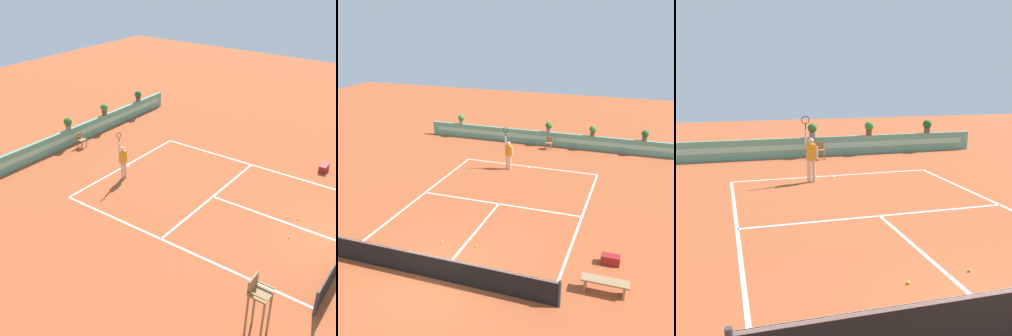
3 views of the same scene
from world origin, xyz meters
The scene contains 14 objects.
ground_plane centered at (0.00, 6.00, 0.00)m, with size 60.00×60.00×0.00m, color #A84C28.
court_lines centered at (0.00, 6.72, 0.00)m, with size 8.32×11.94×0.01m.
net centered at (0.00, 0.00, 0.51)m, with size 8.92×0.10×1.00m.
back_wall_barrier centered at (0.00, 16.39, 0.50)m, with size 18.00×0.21×1.00m.
ball_kid_chair centered at (0.29, 15.66, 0.48)m, with size 0.44×0.44×0.85m.
bench_courtside centered at (5.70, 1.20, 0.38)m, with size 1.60×0.44×0.51m.
gear_bag centered at (5.72, 3.00, 0.18)m, with size 0.70×0.36×0.36m, color maroon.
tennis_player centered at (-1.09, 11.07, 1.05)m, with size 0.62×0.25×2.58m.
tennis_ball_near_baseline centered at (-0.96, 2.24, 0.03)m, with size 0.07×0.07×0.07m, color #CCE033.
tennis_ball_mid_court centered at (0.51, 2.40, 0.03)m, with size 0.07×0.07×0.07m, color #CCE033.
potted_plant_centre centered at (0.07, 16.39, 1.41)m, with size 0.48×0.48×0.72m.
potted_plant_far_left centered at (-6.65, 16.39, 1.41)m, with size 0.48×0.48×0.72m.
potted_plant_right centered at (3.12, 16.39, 1.41)m, with size 0.48×0.48×0.72m.
potted_plant_far_right centered at (6.49, 16.39, 1.41)m, with size 0.48×0.48×0.72m.
Camera 2 is at (6.27, -10.46, 8.82)m, focal length 43.20 mm.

